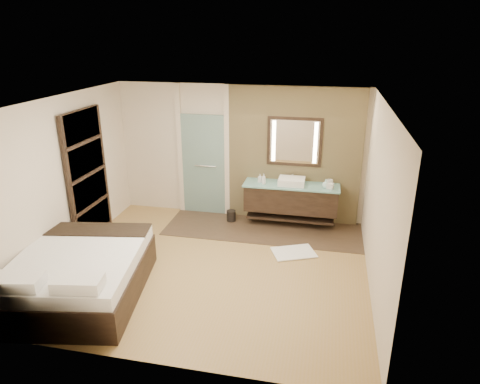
% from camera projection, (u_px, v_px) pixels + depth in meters
% --- Properties ---
extents(floor, '(5.00, 5.00, 0.00)m').
position_uv_depth(floor, '(211.00, 267.00, 7.04)').
color(floor, '#A27F44').
rests_on(floor, ground).
extents(tile_strip, '(3.80, 1.30, 0.01)m').
position_uv_depth(tile_strip, '(263.00, 229.00, 8.39)').
color(tile_strip, '#3E2E22').
rests_on(tile_strip, floor).
extents(stone_wall, '(2.60, 0.08, 2.70)m').
position_uv_depth(stone_wall, '(294.00, 156.00, 8.38)').
color(stone_wall, tan).
rests_on(stone_wall, floor).
extents(vanity, '(1.85, 0.55, 0.88)m').
position_uv_depth(vanity, '(291.00, 198.00, 8.38)').
color(vanity, black).
rests_on(vanity, stone_wall).
extents(mirror_unit, '(1.06, 0.04, 0.96)m').
position_uv_depth(mirror_unit, '(294.00, 142.00, 8.22)').
color(mirror_unit, black).
rests_on(mirror_unit, stone_wall).
extents(frosted_door, '(1.10, 0.12, 2.70)m').
position_uv_depth(frosted_door, '(204.00, 161.00, 8.80)').
color(frosted_door, '#AEDDD3').
rests_on(frosted_door, floor).
extents(shoji_partition, '(0.06, 1.20, 2.40)m').
position_uv_depth(shoji_partition, '(88.00, 177.00, 7.63)').
color(shoji_partition, black).
rests_on(shoji_partition, floor).
extents(bed, '(2.06, 2.41, 0.83)m').
position_uv_depth(bed, '(80.00, 275.00, 6.17)').
color(bed, black).
rests_on(bed, floor).
extents(bath_mat, '(0.86, 0.75, 0.02)m').
position_uv_depth(bath_mat, '(294.00, 252.00, 7.47)').
color(bath_mat, white).
rests_on(bath_mat, floor).
extents(waste_bin, '(0.20, 0.20, 0.23)m').
position_uv_depth(waste_bin, '(231.00, 216.00, 8.71)').
color(waste_bin, black).
rests_on(waste_bin, floor).
extents(tissue_box, '(0.14, 0.14, 0.10)m').
position_uv_depth(tissue_box, '(330.00, 186.00, 8.05)').
color(tissue_box, silver).
rests_on(tissue_box, vanity).
extents(soap_bottle_a, '(0.10, 0.10, 0.21)m').
position_uv_depth(soap_bottle_a, '(264.00, 179.00, 8.25)').
color(soap_bottle_a, silver).
rests_on(soap_bottle_a, vanity).
extents(soap_bottle_b, '(0.08, 0.08, 0.16)m').
position_uv_depth(soap_bottle_b, '(260.00, 178.00, 8.38)').
color(soap_bottle_b, '#B2B2B2').
rests_on(soap_bottle_b, vanity).
extents(soap_bottle_c, '(0.14, 0.14, 0.17)m').
position_uv_depth(soap_bottle_c, '(326.00, 184.00, 8.06)').
color(soap_bottle_c, '#BBEBE9').
rests_on(soap_bottle_c, vanity).
extents(cup, '(0.17, 0.17, 0.10)m').
position_uv_depth(cup, '(330.00, 182.00, 8.24)').
color(cup, white).
rests_on(cup, vanity).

